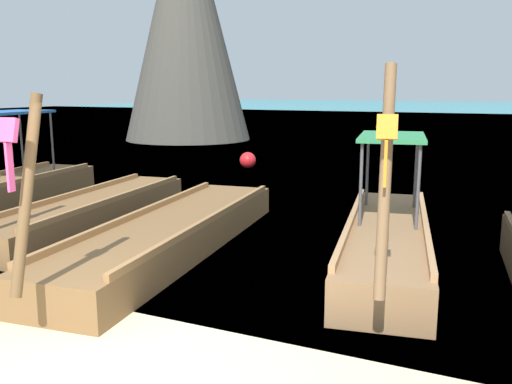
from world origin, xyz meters
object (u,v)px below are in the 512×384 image
(longtail_boat_blue_ribbon, at_px, (91,211))
(longtail_boat_pink_ribbon, at_px, (173,234))
(karst_rock, at_px, (183,20))
(longtail_boat_orange_ribbon, at_px, (387,239))
(mooring_buoy_near, at_px, (248,160))

(longtail_boat_blue_ribbon, distance_m, longtail_boat_pink_ribbon, 2.54)
(longtail_boat_pink_ribbon, distance_m, karst_rock, 21.16)
(longtail_boat_orange_ribbon, distance_m, mooring_buoy_near, 10.22)
(longtail_boat_blue_ribbon, height_order, longtail_boat_pink_ribbon, longtail_boat_blue_ribbon)
(longtail_boat_pink_ribbon, bearing_deg, longtail_boat_orange_ribbon, 15.16)
(mooring_buoy_near, bearing_deg, karst_rock, 132.29)
(longtail_boat_pink_ribbon, relative_size, mooring_buoy_near, 12.63)
(longtail_boat_pink_ribbon, xyz_separation_m, mooring_buoy_near, (-2.91, 9.00, -0.00))
(karst_rock, bearing_deg, longtail_boat_pink_ribbon, -58.75)
(longtail_boat_orange_ribbon, xyz_separation_m, mooring_buoy_near, (-6.24, 8.09, -0.08))
(longtail_boat_blue_ribbon, height_order, karst_rock, karst_rock)
(karst_rock, xyz_separation_m, mooring_buoy_near, (7.64, -8.40, -5.79))
(longtail_boat_blue_ribbon, relative_size, karst_rock, 0.49)
(longtail_boat_blue_ribbon, height_order, mooring_buoy_near, longtail_boat_blue_ribbon)
(longtail_boat_blue_ribbon, relative_size, mooring_buoy_near, 11.50)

